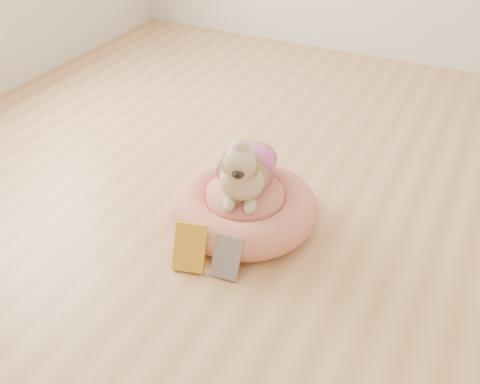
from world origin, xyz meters
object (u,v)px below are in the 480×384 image
at_px(dog, 245,158).
at_px(book_yellow, 190,247).
at_px(pet_bed, 245,207).
at_px(book_white, 227,257).

relative_size(dog, book_yellow, 2.24).
xyz_separation_m(pet_bed, book_white, (0.08, -0.33, -0.00)).
bearing_deg(book_yellow, book_white, -3.82).
xyz_separation_m(dog, book_yellow, (-0.07, -0.37, -0.24)).
distance_m(pet_bed, dog, 0.25).
height_order(pet_bed, dog, dog).
bearing_deg(dog, pet_bed, -78.57).
distance_m(dog, book_yellow, 0.44).
distance_m(book_yellow, book_white, 0.16).
height_order(book_yellow, book_white, book_yellow).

